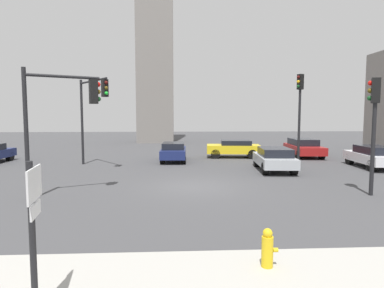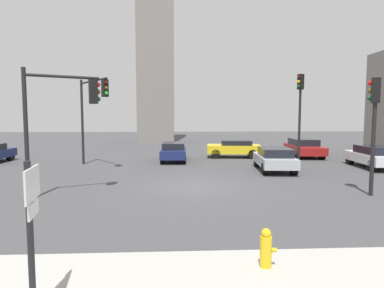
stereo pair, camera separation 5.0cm
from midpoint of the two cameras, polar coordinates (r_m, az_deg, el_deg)
name	(u,v)px [view 1 (the left image)]	position (r m, az deg, el deg)	size (l,w,h in m)	color
ground_plane	(195,186)	(15.16, 0.49, -7.45)	(103.40, 103.40, 0.00)	#424244
direction_sign	(33,220)	(5.73, -26.27, -11.78)	(0.19, 0.79, 2.43)	black
traffic_light_0	(92,103)	(21.36, -17.16, 6.87)	(2.48, 3.32, 5.63)	black
traffic_light_1	(300,103)	(22.85, 18.27, 6.88)	(0.49, 0.43, 5.99)	black
traffic_light_2	(62,108)	(13.98, -21.98, 5.91)	(2.66, 1.37, 5.08)	black
traffic_light_3	(374,114)	(15.06, 29.19, 4.65)	(0.49, 0.43, 4.77)	black
fire_hydrant	(267,248)	(7.19, 12.88, -17.40)	(0.34, 0.24, 0.81)	gold
car_0	(373,156)	(23.21, 29.05, -1.88)	(2.11, 4.31, 1.39)	silver
car_1	(174,151)	(23.42, -3.31, -1.26)	(1.88, 4.18, 1.35)	navy
car_2	(234,148)	(25.64, 7.28, -0.70)	(4.27, 2.27, 1.35)	yellow
car_4	(274,158)	(19.89, 14.14, -2.46)	(2.25, 4.35, 1.38)	#ADB2B7
car_6	(303,147)	(27.60, 18.89, -0.53)	(2.38, 4.93, 1.41)	maroon
skyline_tower	(155,15)	(42.39, -6.55, 21.51)	(4.35, 4.35, 30.69)	gray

